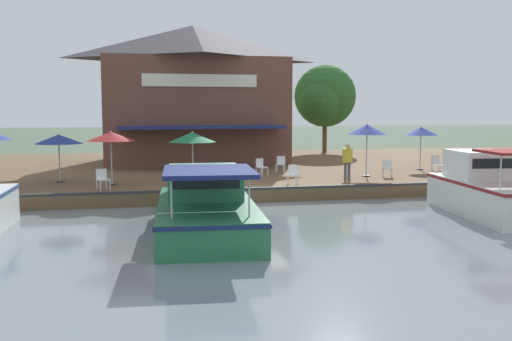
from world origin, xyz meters
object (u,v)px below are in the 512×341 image
patio_umbrella_back_row (192,137)px  cafe_chair_mid_patio (387,167)px  cafe_chair_under_first_umbrella (436,162)px  patio_umbrella_near_quay_edge (421,131)px  cafe_chair_far_corner_seat (103,178)px  patio_umbrella_mid_patio_left (367,130)px  cafe_chair_facing_river (281,163)px  tree_upstream_bank (324,98)px  waterfront_restaurant (193,93)px  cafe_chair_back_row_seat (293,174)px  patio_umbrella_by_entrance (111,137)px  cafe_chair_beside_entrance (261,166)px  patio_umbrella_far_corner (59,139)px  person_at_quay_edge (347,157)px  motorboat_distant_upstream (205,205)px  tree_behind_restaurant (222,98)px  motorboat_far_downstream (484,190)px

patio_umbrella_back_row → cafe_chair_mid_patio: (-0.17, 9.48, -1.56)m
cafe_chair_under_first_umbrella → cafe_chair_mid_patio: (2.15, -3.81, 0.00)m
patio_umbrella_near_quay_edge → cafe_chair_far_corner_seat: patio_umbrella_near_quay_edge is taller
patio_umbrella_mid_patio_left → cafe_chair_facing_river: (-2.72, -3.62, -1.82)m
patio_umbrella_near_quay_edge → tree_upstream_bank: tree_upstream_bank is taller
waterfront_restaurant → cafe_chair_mid_patio: waterfront_restaurant is taller
patio_umbrella_back_row → tree_upstream_bank: tree_upstream_bank is taller
tree_upstream_bank → cafe_chair_under_first_umbrella: bearing=5.9°
cafe_chair_back_row_seat → tree_upstream_bank: size_ratio=0.13×
patio_umbrella_back_row → patio_umbrella_by_entrance: bearing=-88.3°
cafe_chair_facing_river → cafe_chair_under_first_umbrella: 8.40m
patio_umbrella_near_quay_edge → cafe_chair_back_row_seat: 9.81m
cafe_chair_under_first_umbrella → cafe_chair_beside_entrance: bearing=-88.0°
patio_umbrella_far_corner → tree_upstream_bank: bearing=130.4°
person_at_quay_edge → tree_upstream_bank: bearing=164.7°
cafe_chair_under_first_umbrella → tree_upstream_bank: tree_upstream_bank is taller
cafe_chair_far_corner_seat → cafe_chair_under_first_umbrella: (-3.82, 17.13, 0.00)m
patio_umbrella_mid_patio_left → cafe_chair_mid_patio: (0.42, 0.92, -1.82)m
cafe_chair_beside_entrance → cafe_chair_under_first_umbrella: 9.70m
patio_umbrella_far_corner → tree_upstream_bank: 23.28m
cafe_chair_back_row_seat → motorboat_distant_upstream: 7.32m
waterfront_restaurant → cafe_chair_facing_river: 9.02m
cafe_chair_beside_entrance → tree_behind_restaurant: 14.22m
cafe_chair_back_row_seat → tree_upstream_bank: (-18.04, 7.61, 3.71)m
tree_upstream_bank → patio_umbrella_near_quay_edge: bearing=3.9°
waterfront_restaurant → person_at_quay_edge: size_ratio=6.71×
waterfront_restaurant → cafe_chair_facing_river: waterfront_restaurant is taller
patio_umbrella_mid_patio_left → tree_upstream_bank: (-15.88, 3.25, 1.88)m
patio_umbrella_mid_patio_left → cafe_chair_under_first_umbrella: bearing=110.1°
patio_umbrella_mid_patio_left → cafe_chair_far_corner_seat: (2.08, -12.40, -1.82)m
cafe_chair_back_row_seat → waterfront_restaurant: bearing=-166.0°
cafe_chair_mid_patio → tree_behind_restaurant: size_ratio=0.14×
cafe_chair_back_row_seat → motorboat_far_downstream: (5.26, 5.81, -0.16)m
cafe_chair_back_row_seat → cafe_chair_mid_patio: 5.56m
tree_upstream_bank → waterfront_restaurant: bearing=-61.0°
motorboat_far_downstream → motorboat_distant_upstream: motorboat_far_downstream is taller
cafe_chair_far_corner_seat → motorboat_far_downstream: (5.34, 13.85, -0.16)m
patio_umbrella_back_row → person_at_quay_edge: size_ratio=1.37×
waterfront_restaurant → cafe_chair_back_row_seat: (12.14, 3.02, -3.82)m
patio_umbrella_back_row → cafe_chair_facing_river: bearing=123.7°
waterfront_restaurant → cafe_chair_under_first_umbrella: waterfront_restaurant is taller
patio_umbrella_near_quay_edge → cafe_chair_beside_entrance: 9.34m
cafe_chair_far_corner_seat → cafe_chair_under_first_umbrella: bearing=102.6°
cafe_chair_facing_river → motorboat_distant_upstream: 11.85m
patio_umbrella_back_row → motorboat_distant_upstream: (7.29, -0.37, -1.84)m
cafe_chair_far_corner_seat → tree_upstream_bank: (-17.96, 15.65, 3.71)m
patio_umbrella_far_corner → cafe_chair_back_row_seat: bearing=73.2°
patio_umbrella_far_corner → cafe_chair_far_corner_seat: size_ratio=2.58×
cafe_chair_back_row_seat → motorboat_far_downstream: bearing=47.8°
patio_umbrella_mid_patio_left → motorboat_far_downstream: bearing=11.1°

